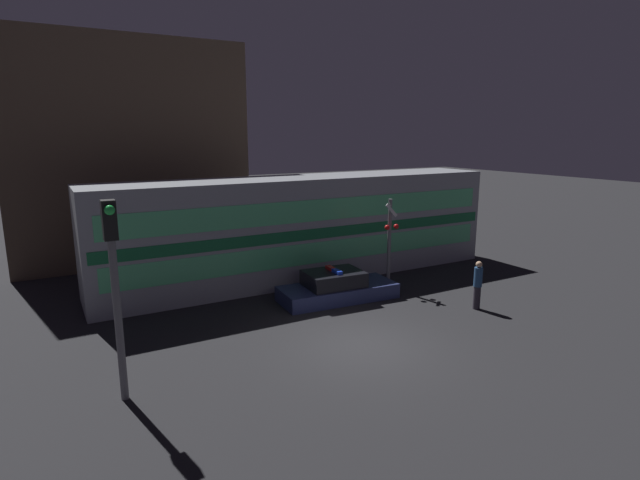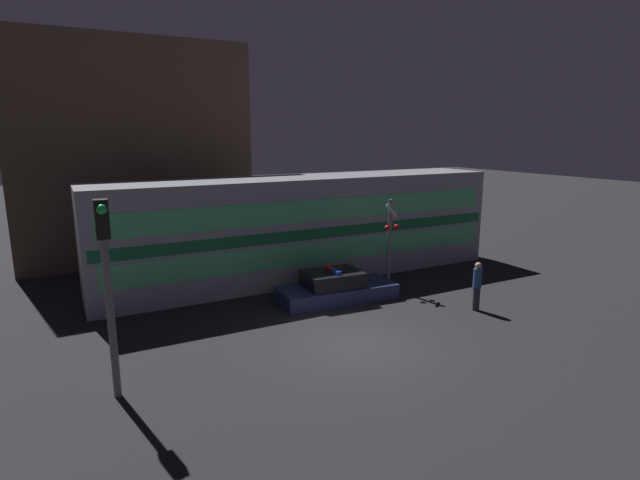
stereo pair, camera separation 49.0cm
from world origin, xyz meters
name	(u,v)px [view 2 (the right image)]	position (x,y,z in m)	size (l,w,h in m)	color
ground_plane	(357,345)	(0.00, 0.00, 0.00)	(120.00, 120.00, 0.00)	black
train	(305,227)	(1.96, 7.37, 2.21)	(17.96, 2.95, 4.41)	#999EA5
police_car	(336,288)	(1.53, 3.98, 0.45)	(4.59, 2.13, 1.24)	navy
pedestrian	(477,286)	(5.39, 0.59, 0.91)	(0.30, 0.30, 1.78)	#2D2833
crossing_signal_near	(390,241)	(4.12, 4.13, 2.00)	(0.66, 0.31, 3.68)	slate
traffic_light_corner	(107,278)	(-6.69, 0.24, 2.98)	(0.30, 0.46, 4.79)	slate
building_left	(132,152)	(-3.94, 15.02, 5.29)	(10.97, 4.61, 10.57)	brown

